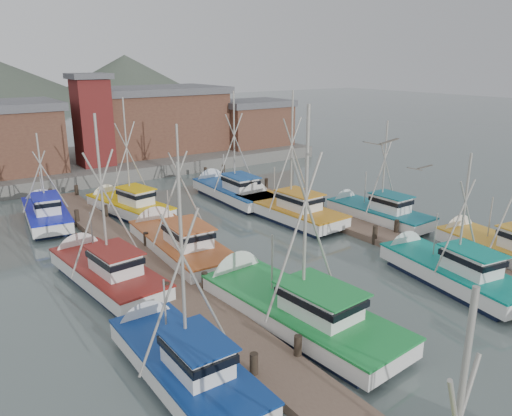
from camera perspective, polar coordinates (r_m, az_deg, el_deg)
ground at (r=24.63m, az=12.65°, el=-10.34°), size 260.00×260.00×0.00m
dock_left at (r=23.47m, az=-6.83°, el=-10.88°), size 2.30×46.00×1.50m
dock_right at (r=31.90m, az=15.85°, el=-3.79°), size 2.30×46.00×1.50m
quay at (r=55.03m, az=-17.00°, el=5.06°), size 44.00×16.00×1.20m
shed_center at (r=56.53m, az=-11.53°, el=9.94°), size 14.84×9.54×6.90m
shed_right at (r=59.39m, az=-0.40°, el=9.76°), size 8.48×6.36×5.20m
lookout_tower at (r=49.92m, az=-18.18°, el=9.59°), size 3.60×3.60×8.50m
boat_4 at (r=22.14m, az=3.82°, el=-11.18°), size 4.23×10.70×10.40m
boat_5 at (r=27.50m, az=20.88°, el=-6.57°), size 3.95×8.98×7.53m
boat_6 at (r=18.87m, az=-8.84°, el=-16.78°), size 3.54×8.43×8.67m
boat_7 at (r=31.59m, az=26.18°, el=-4.20°), size 4.01×9.09×10.11m
boat_8 at (r=29.74m, az=-9.05°, el=-3.88°), size 3.62×9.94×8.56m
boat_9 at (r=35.87m, az=3.16°, el=-0.08°), size 3.99×9.77×9.90m
boat_10 at (r=26.78m, az=-17.07°, el=-6.80°), size 3.83×9.17×9.40m
boat_11 at (r=35.99m, az=13.29°, el=-0.47°), size 3.19×8.30×7.79m
boat_12 at (r=37.86m, az=-14.64°, el=0.29°), size 4.11×8.71×9.17m
boat_13 at (r=40.78m, az=-2.97°, el=1.99°), size 3.85×9.57×9.53m
boat_14 at (r=37.89m, az=-22.92°, el=-0.50°), size 3.46×8.47×6.98m
gull_near at (r=17.48m, az=14.11°, el=7.20°), size 1.55×0.65×0.24m
gull_far at (r=24.80m, az=18.21°, el=4.33°), size 1.53×0.66×0.24m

